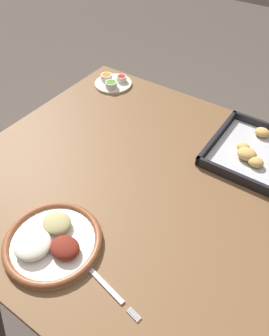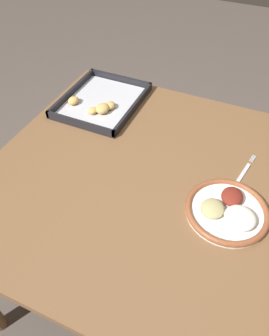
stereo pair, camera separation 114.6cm
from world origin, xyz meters
name	(u,v)px [view 1 (the left image)]	position (x,y,z in m)	size (l,w,h in m)	color
ground_plane	(137,284)	(0.00, 0.00, 0.00)	(8.00, 8.00, 0.00)	#564C44
dining_table	(138,198)	(0.00, 0.00, 0.64)	(1.07, 1.01, 0.74)	brown
dinner_plate	(52,242)	(-0.05, -0.33, 0.76)	(0.26, 0.26, 0.05)	white
fork	(105,285)	(0.13, -0.34, 0.75)	(0.21, 0.05, 0.00)	silver
saucer_plate	(113,82)	(-0.40, 0.39, 0.76)	(0.16, 0.16, 0.04)	beige
baking_tray	(266,157)	(0.30, 0.30, 0.76)	(0.38, 0.31, 0.04)	black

